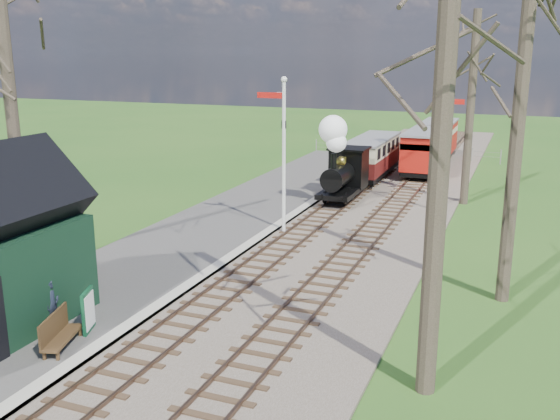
# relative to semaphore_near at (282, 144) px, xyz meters

# --- Properties ---
(distant_hills) EXTENTS (114.40, 48.00, 22.02)m
(distant_hills) POSITION_rel_semaphore_near_xyz_m (2.17, 48.38, -19.83)
(distant_hills) COLOR #385B23
(distant_hills) RESTS_ON ground
(ballast_bed) EXTENTS (8.00, 60.00, 0.10)m
(ballast_bed) POSITION_rel_semaphore_near_xyz_m (2.07, 6.00, -3.57)
(ballast_bed) COLOR brown
(ballast_bed) RESTS_ON ground
(track_near) EXTENTS (1.60, 60.00, 0.15)m
(track_near) POSITION_rel_semaphore_near_xyz_m (0.77, 6.00, -3.52)
(track_near) COLOR brown
(track_near) RESTS_ON ground
(track_far) EXTENTS (1.60, 60.00, 0.15)m
(track_far) POSITION_rel_semaphore_near_xyz_m (3.37, 6.00, -3.52)
(track_far) COLOR brown
(track_far) RESTS_ON ground
(platform) EXTENTS (5.00, 44.00, 0.20)m
(platform) POSITION_rel_semaphore_near_xyz_m (-2.73, -2.00, -3.52)
(platform) COLOR #474442
(platform) RESTS_ON ground
(coping_strip) EXTENTS (0.40, 44.00, 0.21)m
(coping_strip) POSITION_rel_semaphore_near_xyz_m (-0.43, -2.00, -3.52)
(coping_strip) COLOR #B2AD9E
(coping_strip) RESTS_ON ground
(semaphore_near) EXTENTS (1.22, 0.24, 6.22)m
(semaphore_near) POSITION_rel_semaphore_near_xyz_m (0.00, 0.00, 0.00)
(semaphore_near) COLOR silver
(semaphore_near) RESTS_ON ground
(semaphore_far) EXTENTS (1.22, 0.24, 5.72)m
(semaphore_far) POSITION_rel_semaphore_near_xyz_m (5.14, 6.00, -0.27)
(semaphore_far) COLOR silver
(semaphore_far) RESTS_ON ground
(bare_trees) EXTENTS (15.51, 22.39, 12.00)m
(bare_trees) POSITION_rel_semaphore_near_xyz_m (2.10, -5.90, 1.59)
(bare_trees) COLOR #382D23
(bare_trees) RESTS_ON ground
(fence_line) EXTENTS (12.60, 0.08, 1.00)m
(fence_line) POSITION_rel_semaphore_near_xyz_m (1.07, 20.00, -3.07)
(fence_line) COLOR slate
(fence_line) RESTS_ON ground
(locomotive) EXTENTS (1.67, 3.89, 4.17)m
(locomotive) POSITION_rel_semaphore_near_xyz_m (0.76, 5.87, -1.68)
(locomotive) COLOR black
(locomotive) RESTS_ON ground
(coach) EXTENTS (1.95, 6.67, 2.05)m
(coach) POSITION_rel_semaphore_near_xyz_m (0.77, 11.93, -2.20)
(coach) COLOR black
(coach) RESTS_ON ground
(red_carriage_a) EXTENTS (2.05, 5.08, 2.16)m
(red_carriage_a) POSITION_rel_semaphore_near_xyz_m (3.37, 13.99, -2.13)
(red_carriage_a) COLOR black
(red_carriage_a) RESTS_ON ground
(red_carriage_b) EXTENTS (2.05, 5.08, 2.16)m
(red_carriage_b) POSITION_rel_semaphore_near_xyz_m (3.37, 19.49, -2.13)
(red_carriage_b) COLOR black
(red_carriage_b) RESTS_ON ground
(sign_board) EXTENTS (0.33, 0.73, 1.10)m
(sign_board) POSITION_rel_semaphore_near_xyz_m (-1.13, -10.58, -2.87)
(sign_board) COLOR #0D3F23
(sign_board) RESTS_ON platform
(bench) EXTENTS (0.85, 1.57, 0.86)m
(bench) POSITION_rel_semaphore_near_xyz_m (-1.24, -11.61, -3.02)
(bench) COLOR #412C17
(bench) RESTS_ON platform
(person) EXTENTS (0.32, 0.49, 1.33)m
(person) POSITION_rel_semaphore_near_xyz_m (-2.08, -10.82, -2.76)
(person) COLOR #191F2E
(person) RESTS_ON platform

